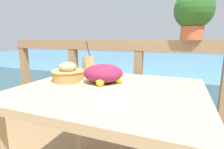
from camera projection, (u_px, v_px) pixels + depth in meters
The scene contains 8 objects.
patio_table at pixel (110, 106), 0.97m from camera, with size 0.98×0.82×0.73m.
railing_fence at pixel (138, 74), 1.57m from camera, with size 2.80×0.08×0.98m.
sea_backdrop at pixel (164, 72), 3.92m from camera, with size 12.00×4.00×0.52m.
salad_plate at pixel (103, 78), 0.91m from camera, with size 0.29×0.29×0.13m.
drink_glass at pixel (89, 66), 1.23m from camera, with size 0.08×0.08×0.25m.
bread_basket at pixel (68, 73), 1.10m from camera, with size 0.21×0.21×0.12m.
potted_plant at pixel (194, 12), 1.31m from camera, with size 0.29×0.29×0.37m.
fork at pixel (139, 92), 0.87m from camera, with size 0.02×0.18×0.00m.
Camera 1 is at (0.35, -0.84, 0.99)m, focal length 28.00 mm.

